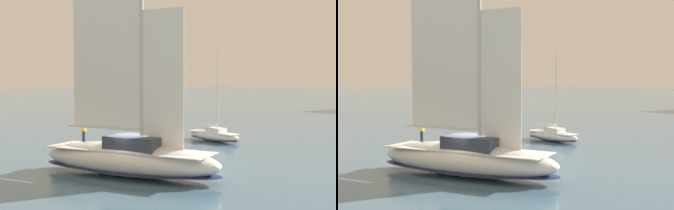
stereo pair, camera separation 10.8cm
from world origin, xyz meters
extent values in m
plane|color=#42667F|center=(0.00, 0.00, 0.00)|extent=(400.00, 400.00, 0.00)
ellipsoid|color=white|center=(0.00, 0.00, 1.01)|extent=(12.19, 8.25, 2.03)
ellipsoid|color=#19234C|center=(0.00, 0.00, 0.46)|extent=(12.31, 8.33, 0.24)
cube|color=silver|center=(0.00, 0.00, 1.60)|extent=(10.67, 7.14, 0.06)
cube|color=#333D4C|center=(0.54, 0.26, 2.05)|extent=(4.03, 3.57, 0.84)
cylinder|color=silver|center=(0.86, 0.42, 9.09)|extent=(0.24, 0.24, 14.92)
cylinder|color=silver|center=(-1.55, -0.76, 2.83)|extent=(4.91, 2.54, 0.20)
cube|color=white|center=(-1.36, -0.67, 8.94)|extent=(4.45, 2.20, 12.23)
cube|color=white|center=(2.13, 1.04, 5.73)|extent=(2.37, 1.18, 8.20)
cylinder|color=#232838|center=(-3.39, -1.21, 2.06)|extent=(0.27, 0.27, 0.85)
cylinder|color=gold|center=(-3.39, -1.21, 2.81)|extent=(0.45, 0.45, 0.65)
sphere|color=tan|center=(-3.39, -1.21, 3.25)|extent=(0.24, 0.24, 0.24)
ellipsoid|color=silver|center=(-8.32, 14.58, 0.51)|extent=(6.12, 2.03, 1.03)
ellipsoid|color=#19234C|center=(-8.32, 14.58, 0.23)|extent=(6.18, 2.05, 0.12)
cube|color=silver|center=(-8.32, 14.58, 0.82)|extent=(5.38, 1.72, 0.06)
cube|color=silver|center=(-8.02, 14.60, 1.07)|extent=(1.75, 1.28, 0.42)
cylinder|color=silver|center=(-7.84, 14.61, 4.62)|extent=(0.12, 0.12, 7.54)
cylinder|color=silver|center=(-9.20, 14.53, 1.46)|extent=(2.72, 0.26, 0.10)
cylinder|color=silver|center=(-9.20, 14.53, 1.53)|extent=(2.45, 0.30, 0.16)
camera|label=1|loc=(23.67, -14.79, 5.92)|focal=50.00mm
camera|label=2|loc=(23.74, -14.71, 5.92)|focal=50.00mm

